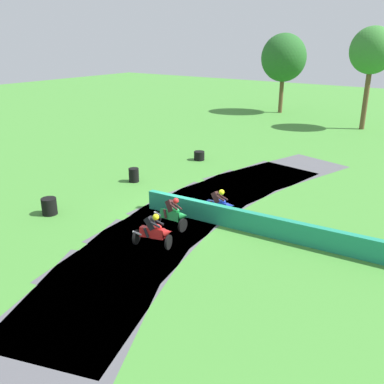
{
  "coord_description": "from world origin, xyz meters",
  "views": [
    {
      "loc": [
        11.15,
        -14.8,
        7.94
      ],
      "look_at": [
        0.02,
        0.85,
        0.9
      ],
      "focal_mm": 39.91,
      "sensor_mm": 36.0,
      "label": 1
    }
  ],
  "objects_px": {
    "tire_stack_mid_a": "(134,175)",
    "tire_stack_mid_b": "(49,206)",
    "motorcycle_chase_green": "(172,214)",
    "tire_stack_near": "(199,156)",
    "motorcycle_lead_blue": "(219,205)",
    "motorcycle_trailing_red": "(154,231)"
  },
  "relations": [
    {
      "from": "motorcycle_chase_green",
      "to": "motorcycle_trailing_red",
      "type": "height_order",
      "value": "motorcycle_trailing_red"
    },
    {
      "from": "motorcycle_trailing_red",
      "to": "tire_stack_near",
      "type": "relative_size",
      "value": 2.36
    },
    {
      "from": "motorcycle_trailing_red",
      "to": "tire_stack_mid_b",
      "type": "height_order",
      "value": "motorcycle_trailing_red"
    },
    {
      "from": "tire_stack_mid_a",
      "to": "tire_stack_near",
      "type": "bearing_deg",
      "value": 85.41
    },
    {
      "from": "tire_stack_mid_a",
      "to": "tire_stack_mid_b",
      "type": "bearing_deg",
      "value": -89.64
    },
    {
      "from": "motorcycle_lead_blue",
      "to": "motorcycle_chase_green",
      "type": "distance_m",
      "value": 2.33
    },
    {
      "from": "motorcycle_chase_green",
      "to": "tire_stack_near",
      "type": "bearing_deg",
      "value": 118.31
    },
    {
      "from": "tire_stack_near",
      "to": "tire_stack_mid_b",
      "type": "relative_size",
      "value": 0.89
    },
    {
      "from": "motorcycle_lead_blue",
      "to": "motorcycle_trailing_red",
      "type": "xyz_separation_m",
      "value": [
        -0.58,
        -3.91,
        0.01
      ]
    },
    {
      "from": "motorcycle_chase_green",
      "to": "motorcycle_trailing_red",
      "type": "relative_size",
      "value": 1.0
    },
    {
      "from": "motorcycle_chase_green",
      "to": "tire_stack_mid_a",
      "type": "bearing_deg",
      "value": 147.15
    },
    {
      "from": "tire_stack_mid_a",
      "to": "motorcycle_chase_green",
      "type": "bearing_deg",
      "value": -32.85
    },
    {
      "from": "motorcycle_lead_blue",
      "to": "motorcycle_trailing_red",
      "type": "relative_size",
      "value": 1.0
    },
    {
      "from": "tire_stack_near",
      "to": "tire_stack_mid_a",
      "type": "relative_size",
      "value": 0.89
    },
    {
      "from": "motorcycle_trailing_red",
      "to": "tire_stack_mid_a",
      "type": "height_order",
      "value": "motorcycle_trailing_red"
    },
    {
      "from": "motorcycle_lead_blue",
      "to": "tire_stack_near",
      "type": "distance_m",
      "value": 9.85
    },
    {
      "from": "tire_stack_mid_b",
      "to": "tire_stack_near",
      "type": "bearing_deg",
      "value": 87.86
    },
    {
      "from": "motorcycle_chase_green",
      "to": "tire_stack_mid_a",
      "type": "relative_size",
      "value": 2.1
    },
    {
      "from": "motorcycle_lead_blue",
      "to": "tire_stack_mid_b",
      "type": "bearing_deg",
      "value": -147.66
    },
    {
      "from": "tire_stack_mid_a",
      "to": "tire_stack_mid_b",
      "type": "xyz_separation_m",
      "value": [
        0.04,
        -5.87,
        -0.0
      ]
    },
    {
      "from": "motorcycle_chase_green",
      "to": "motorcycle_lead_blue",
      "type": "bearing_deg",
      "value": 61.68
    },
    {
      "from": "tire_stack_near",
      "to": "tire_stack_mid_b",
      "type": "distance_m",
      "value": 11.84
    }
  ]
}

